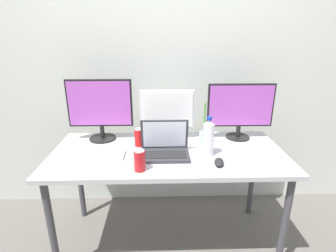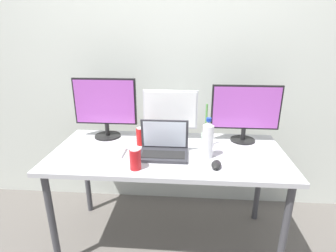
{
  "view_description": "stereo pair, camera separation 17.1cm",
  "coord_description": "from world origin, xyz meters",
  "px_view_note": "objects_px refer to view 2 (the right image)",
  "views": [
    {
      "loc": [
        -0.05,
        -1.61,
        1.49
      ],
      "look_at": [
        0.0,
        0.0,
        0.92
      ],
      "focal_mm": 28.0,
      "sensor_mm": 36.0,
      "label": 1
    },
    {
      "loc": [
        0.12,
        -1.61,
        1.49
      ],
      "look_at": [
        0.0,
        0.0,
        0.92
      ],
      "focal_mm": 28.0,
      "sensor_mm": 36.0,
      "label": 2
    }
  ],
  "objects_px": {
    "monitor_left": "(105,106)",
    "soda_can_by_laptop": "(135,159)",
    "monitor_right": "(246,111)",
    "soda_can_near_keyboard": "(141,136)",
    "bamboo_vase": "(205,138)",
    "mouse_by_keyboard": "(216,165)",
    "monitor_center": "(170,115)",
    "laptop_silver": "(164,147)",
    "keyboard_main": "(94,151)",
    "work_desk": "(168,160)",
    "water_bottle": "(208,139)"
  },
  "relations": [
    {
      "from": "mouse_by_keyboard",
      "to": "monitor_center",
      "type": "bearing_deg",
      "value": 137.0
    },
    {
      "from": "work_desk",
      "to": "water_bottle",
      "type": "xyz_separation_m",
      "value": [
        0.26,
        -0.07,
        0.19
      ]
    },
    {
      "from": "monitor_left",
      "to": "work_desk",
      "type": "bearing_deg",
      "value": -25.25
    },
    {
      "from": "keyboard_main",
      "to": "soda_can_by_laptop",
      "type": "height_order",
      "value": "soda_can_by_laptop"
    },
    {
      "from": "soda_can_near_keyboard",
      "to": "water_bottle",
      "type": "bearing_deg",
      "value": -20.15
    },
    {
      "from": "laptop_silver",
      "to": "keyboard_main",
      "type": "height_order",
      "value": "laptop_silver"
    },
    {
      "from": "mouse_by_keyboard",
      "to": "soda_can_by_laptop",
      "type": "distance_m",
      "value": 0.48
    },
    {
      "from": "work_desk",
      "to": "laptop_silver",
      "type": "xyz_separation_m",
      "value": [
        -0.02,
        -0.05,
        0.12
      ]
    },
    {
      "from": "laptop_silver",
      "to": "soda_can_by_laptop",
      "type": "xyz_separation_m",
      "value": [
        -0.15,
        -0.21,
        0.01
      ]
    },
    {
      "from": "work_desk",
      "to": "soda_can_near_keyboard",
      "type": "relative_size",
      "value": 12.37
    },
    {
      "from": "mouse_by_keyboard",
      "to": "bamboo_vase",
      "type": "relative_size",
      "value": 0.33
    },
    {
      "from": "water_bottle",
      "to": "bamboo_vase",
      "type": "bearing_deg",
      "value": 91.41
    },
    {
      "from": "monitor_left",
      "to": "mouse_by_keyboard",
      "type": "relative_size",
      "value": 4.55
    },
    {
      "from": "work_desk",
      "to": "soda_can_by_laptop",
      "type": "height_order",
      "value": "soda_can_by_laptop"
    },
    {
      "from": "bamboo_vase",
      "to": "monitor_center",
      "type": "bearing_deg",
      "value": 151.66
    },
    {
      "from": "work_desk",
      "to": "monitor_right",
      "type": "bearing_deg",
      "value": 22.45
    },
    {
      "from": "monitor_left",
      "to": "water_bottle",
      "type": "height_order",
      "value": "monitor_left"
    },
    {
      "from": "monitor_center",
      "to": "mouse_by_keyboard",
      "type": "height_order",
      "value": "monitor_center"
    },
    {
      "from": "monitor_center",
      "to": "mouse_by_keyboard",
      "type": "relative_size",
      "value": 3.87
    },
    {
      "from": "soda_can_by_laptop",
      "to": "bamboo_vase",
      "type": "height_order",
      "value": "bamboo_vase"
    },
    {
      "from": "mouse_by_keyboard",
      "to": "keyboard_main",
      "type": "bearing_deg",
      "value": -178.45
    },
    {
      "from": "laptop_silver",
      "to": "soda_can_near_keyboard",
      "type": "xyz_separation_m",
      "value": [
        -0.18,
        0.15,
        0.01
      ]
    },
    {
      "from": "soda_can_near_keyboard",
      "to": "bamboo_vase",
      "type": "distance_m",
      "value": 0.45
    },
    {
      "from": "work_desk",
      "to": "laptop_silver",
      "type": "distance_m",
      "value": 0.13
    },
    {
      "from": "water_bottle",
      "to": "laptop_silver",
      "type": "bearing_deg",
      "value": 176.33
    },
    {
      "from": "work_desk",
      "to": "monitor_center",
      "type": "relative_size",
      "value": 3.93
    },
    {
      "from": "monitor_left",
      "to": "bamboo_vase",
      "type": "relative_size",
      "value": 1.5
    },
    {
      "from": "keyboard_main",
      "to": "mouse_by_keyboard",
      "type": "xyz_separation_m",
      "value": [
        0.79,
        -0.14,
        0.01
      ]
    },
    {
      "from": "monitor_center",
      "to": "soda_can_by_laptop",
      "type": "bearing_deg",
      "value": -109.05
    },
    {
      "from": "keyboard_main",
      "to": "soda_can_near_keyboard",
      "type": "bearing_deg",
      "value": 30.45
    },
    {
      "from": "monitor_left",
      "to": "soda_can_by_laptop",
      "type": "relative_size",
      "value": 3.7
    },
    {
      "from": "keyboard_main",
      "to": "work_desk",
      "type": "bearing_deg",
      "value": 8.24
    },
    {
      "from": "keyboard_main",
      "to": "bamboo_vase",
      "type": "relative_size",
      "value": 1.3
    },
    {
      "from": "monitor_left",
      "to": "bamboo_vase",
      "type": "xyz_separation_m",
      "value": [
        0.74,
        -0.14,
        -0.18
      ]
    },
    {
      "from": "monitor_left",
      "to": "monitor_right",
      "type": "relative_size",
      "value": 0.96
    },
    {
      "from": "monitor_left",
      "to": "mouse_by_keyboard",
      "type": "height_order",
      "value": "monitor_left"
    },
    {
      "from": "monitor_right",
      "to": "monitor_center",
      "type": "bearing_deg",
      "value": 179.67
    },
    {
      "from": "monitor_center",
      "to": "soda_can_by_laptop",
      "type": "distance_m",
      "value": 0.53
    },
    {
      "from": "monitor_left",
      "to": "laptop_silver",
      "type": "bearing_deg",
      "value": -31.16
    },
    {
      "from": "work_desk",
      "to": "mouse_by_keyboard",
      "type": "bearing_deg",
      "value": -34.35
    },
    {
      "from": "monitor_center",
      "to": "laptop_silver",
      "type": "bearing_deg",
      "value": -94.03
    },
    {
      "from": "monitor_right",
      "to": "soda_can_by_laptop",
      "type": "height_order",
      "value": "monitor_right"
    },
    {
      "from": "work_desk",
      "to": "soda_can_near_keyboard",
      "type": "xyz_separation_m",
      "value": [
        -0.2,
        0.1,
        0.13
      ]
    },
    {
      "from": "monitor_left",
      "to": "water_bottle",
      "type": "xyz_separation_m",
      "value": [
        0.74,
        -0.3,
        -0.12
      ]
    },
    {
      "from": "monitor_left",
      "to": "mouse_by_keyboard",
      "type": "xyz_separation_m",
      "value": [
        0.79,
        -0.44,
        -0.23
      ]
    },
    {
      "from": "soda_can_near_keyboard",
      "to": "soda_can_by_laptop",
      "type": "bearing_deg",
      "value": -85.32
    },
    {
      "from": "monitor_left",
      "to": "water_bottle",
      "type": "bearing_deg",
      "value": -21.83
    },
    {
      "from": "mouse_by_keyboard",
      "to": "soda_can_near_keyboard",
      "type": "xyz_separation_m",
      "value": [
        -0.5,
        0.31,
        0.04
      ]
    },
    {
      "from": "work_desk",
      "to": "monitor_right",
      "type": "height_order",
      "value": "monitor_right"
    },
    {
      "from": "laptop_silver",
      "to": "keyboard_main",
      "type": "distance_m",
      "value": 0.47
    }
  ]
}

